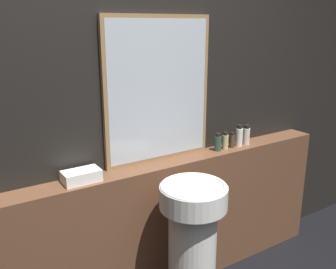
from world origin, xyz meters
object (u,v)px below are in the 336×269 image
object	(u,v)px
conditioner_bottle	(225,141)
shampoo_bottle	(218,143)
mirror	(159,91)
hand_soap_bottle	(246,135)
body_wash_bottle	(239,136)
towel_stack	(81,176)
lotion_bottle	(232,141)
pedestal_sink	(192,247)

from	to	relation	value
conditioner_bottle	shampoo_bottle	bearing A→B (deg)	180.00
mirror	hand_soap_bottle	distance (m)	0.82
conditioner_bottle	body_wash_bottle	world-z (taller)	body_wash_bottle
mirror	towel_stack	world-z (taller)	mirror
conditioner_bottle	lotion_bottle	size ratio (longest dim) A/B	1.12
towel_stack	mirror	bearing A→B (deg)	7.25
lotion_bottle	pedestal_sink	bearing A→B (deg)	-149.51
pedestal_sink	shampoo_bottle	distance (m)	0.76
shampoo_bottle	body_wash_bottle	distance (m)	0.20
hand_soap_bottle	shampoo_bottle	bearing A→B (deg)	180.00
mirror	body_wash_bottle	distance (m)	0.75
conditioner_bottle	mirror	bearing A→B (deg)	172.06
lotion_bottle	mirror	bearing A→B (deg)	172.94
lotion_bottle	hand_soap_bottle	bearing A→B (deg)	-0.00
conditioner_bottle	towel_stack	bearing A→B (deg)	180.00
pedestal_sink	conditioner_bottle	xyz separation A→B (m)	(0.54, 0.36, 0.47)
hand_soap_bottle	pedestal_sink	bearing A→B (deg)	-154.45
towel_stack	conditioner_bottle	world-z (taller)	conditioner_bottle
conditioner_bottle	body_wash_bottle	size ratio (longest dim) A/B	0.79
shampoo_bottle	conditioner_bottle	xyz separation A→B (m)	(0.07, 0.00, -0.00)
body_wash_bottle	conditioner_bottle	bearing A→B (deg)	180.00
pedestal_sink	shampoo_bottle	size ratio (longest dim) A/B	7.18
conditioner_bottle	body_wash_bottle	bearing A→B (deg)	0.00
towel_stack	body_wash_bottle	size ratio (longest dim) A/B	1.32
mirror	towel_stack	size ratio (longest dim) A/B	4.35
hand_soap_bottle	mirror	bearing A→B (deg)	174.32
hand_soap_bottle	body_wash_bottle	bearing A→B (deg)	180.00
pedestal_sink	lotion_bottle	world-z (taller)	lotion_bottle
towel_stack	conditioner_bottle	xyz separation A→B (m)	(1.07, -0.00, 0.02)
towel_stack	conditioner_bottle	size ratio (longest dim) A/B	1.68
shampoo_bottle	conditioner_bottle	distance (m)	0.07
lotion_bottle	hand_soap_bottle	world-z (taller)	hand_soap_bottle
towel_stack	hand_soap_bottle	size ratio (longest dim) A/B	1.43
shampoo_bottle	conditioner_bottle	world-z (taller)	shampoo_bottle
conditioner_bottle	hand_soap_bottle	bearing A→B (deg)	0.00
mirror	conditioner_bottle	world-z (taller)	mirror
body_wash_bottle	mirror	bearing A→B (deg)	173.69
pedestal_sink	shampoo_bottle	xyz separation A→B (m)	(0.47, 0.36, 0.47)
conditioner_bottle	body_wash_bottle	distance (m)	0.13
body_wash_bottle	pedestal_sink	bearing A→B (deg)	-152.10
mirror	body_wash_bottle	bearing A→B (deg)	-6.31
shampoo_bottle	hand_soap_bottle	size ratio (longest dim) A/B	0.86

